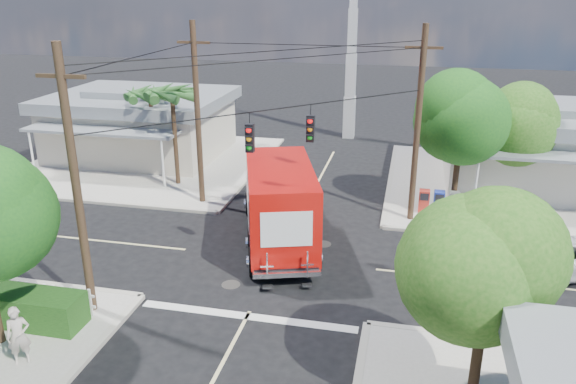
% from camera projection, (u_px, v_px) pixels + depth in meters
% --- Properties ---
extents(ground, '(120.00, 120.00, 0.00)m').
position_uv_depth(ground, '(277.00, 259.00, 22.86)').
color(ground, black).
rests_on(ground, ground).
extents(sidewalk_ne, '(14.12, 14.12, 0.14)m').
position_uv_depth(sidewalk_ne, '(518.00, 189.00, 30.56)').
color(sidewalk_ne, '#A6A196').
rests_on(sidewalk_ne, ground).
extents(sidewalk_nw, '(14.12, 14.12, 0.14)m').
position_uv_depth(sidewalk_nw, '(149.00, 163.00, 35.02)').
color(sidewalk_nw, '#A6A196').
rests_on(sidewalk_nw, ground).
extents(road_markings, '(32.00, 32.00, 0.01)m').
position_uv_depth(road_markings, '(268.00, 276.00, 21.51)').
color(road_markings, beige).
rests_on(road_markings, ground).
extents(building_ne, '(11.80, 10.20, 4.50)m').
position_uv_depth(building_ne, '(553.00, 145.00, 30.43)').
color(building_ne, beige).
rests_on(building_ne, sidewalk_ne).
extents(building_nw, '(10.80, 10.20, 4.30)m').
position_uv_depth(building_nw, '(141.00, 122.00, 35.95)').
color(building_nw, beige).
rests_on(building_nw, sidewalk_nw).
extents(radio_tower, '(0.80, 0.80, 17.00)m').
position_uv_depth(radio_tower, '(351.00, 59.00, 39.09)').
color(radio_tower, silver).
rests_on(radio_tower, ground).
extents(tree_ne_front, '(4.21, 4.14, 6.66)m').
position_uv_depth(tree_ne_front, '(463.00, 117.00, 25.91)').
color(tree_ne_front, '#422D1C').
rests_on(tree_ne_front, sidewalk_ne).
extents(tree_ne_back, '(3.77, 3.66, 5.82)m').
position_uv_depth(tree_ne_back, '(513.00, 121.00, 27.59)').
color(tree_ne_back, '#422D1C').
rests_on(tree_ne_back, sidewalk_ne).
extents(tree_se, '(3.67, 3.54, 5.62)m').
position_uv_depth(tree_se, '(489.00, 273.00, 13.39)').
color(tree_se, '#422D1C').
rests_on(tree_se, sidewalk_se).
extents(palm_nw_front, '(3.01, 3.08, 5.59)m').
position_uv_depth(palm_nw_front, '(172.00, 95.00, 29.51)').
color(palm_nw_front, '#422D1C').
rests_on(palm_nw_front, sidewalk_nw).
extents(palm_nw_back, '(3.01, 3.08, 5.19)m').
position_uv_depth(palm_nw_back, '(150.00, 95.00, 31.42)').
color(palm_nw_back, '#422D1C').
rests_on(palm_nw_back, sidewalk_nw).
extents(utility_poles, '(12.00, 10.68, 9.00)m').
position_uv_depth(utility_poles, '(248.00, 136.00, 23.03)').
color(utility_poles, '#473321').
rests_on(utility_poles, ground).
extents(picket_fence, '(5.94, 0.06, 1.00)m').
position_uv_depth(picket_fence, '(16.00, 292.00, 19.10)').
color(picket_fence, silver).
rests_on(picket_fence, sidewalk_sw).
extents(vending_boxes, '(1.90, 0.50, 1.10)m').
position_uv_depth(vending_boxes, '(439.00, 202.00, 26.96)').
color(vending_boxes, '#B0291D').
rests_on(vending_boxes, sidewalk_ne).
extents(delivery_truck, '(4.92, 8.78, 3.65)m').
position_uv_depth(delivery_truck, '(279.00, 202.00, 23.76)').
color(delivery_truck, black).
rests_on(delivery_truck, ground).
extents(parked_car, '(6.00, 4.11, 1.53)m').
position_uv_depth(parked_car, '(563.00, 255.00, 21.56)').
color(parked_car, silver).
rests_on(parked_car, ground).
extents(pedestrian, '(0.79, 0.73, 1.81)m').
position_uv_depth(pedestrian, '(18.00, 336.00, 16.11)').
color(pedestrian, beige).
rests_on(pedestrian, sidewalk_sw).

